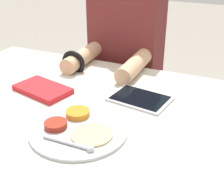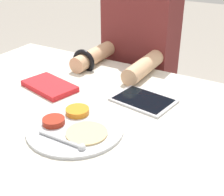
# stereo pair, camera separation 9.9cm
# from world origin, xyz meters

# --- Properties ---
(dining_table) EXTENTS (1.19, 0.88, 0.73)m
(dining_table) POSITION_xyz_m (0.00, 0.00, 0.37)
(dining_table) COLOR beige
(dining_table) RESTS_ON ground_plane
(thali_tray) EXTENTS (0.30, 0.30, 0.03)m
(thali_tray) POSITION_xyz_m (0.11, -0.12, 0.74)
(thali_tray) COLOR #B7BABF
(thali_tray) RESTS_ON dining_table
(red_notebook) EXTENTS (0.23, 0.17, 0.02)m
(red_notebook) POSITION_xyz_m (-0.14, 0.06, 0.74)
(red_notebook) COLOR silver
(red_notebook) RESTS_ON dining_table
(tablet_device) EXTENTS (0.23, 0.18, 0.01)m
(tablet_device) POSITION_xyz_m (0.22, 0.15, 0.74)
(tablet_device) COLOR #B7B7BC
(tablet_device) RESTS_ON dining_table
(person_diner) EXTENTS (0.35, 0.48, 1.20)m
(person_diner) POSITION_xyz_m (-0.01, 0.59, 0.57)
(person_diner) COLOR black
(person_diner) RESTS_ON ground_plane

